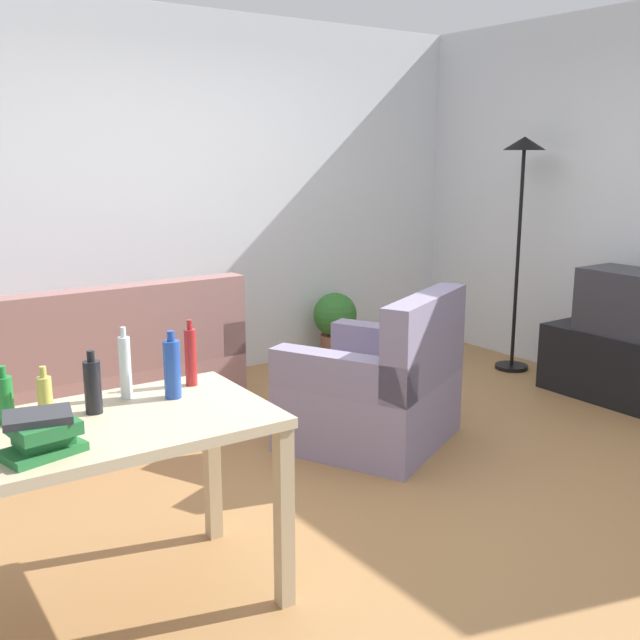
# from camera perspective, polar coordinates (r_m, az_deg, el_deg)

# --- Properties ---
(ground_plane) EXTENTS (5.20, 4.40, 0.02)m
(ground_plane) POSITION_cam_1_polar(r_m,az_deg,el_deg) (4.10, 2.93, -11.87)
(ground_plane) COLOR #9E7042
(wall_rear) EXTENTS (5.20, 0.10, 2.70)m
(wall_rear) POSITION_cam_1_polar(r_m,az_deg,el_deg) (5.64, -10.96, 8.97)
(wall_rear) COLOR silver
(wall_rear) RESTS_ON ground_plane
(couch) EXTENTS (1.77, 0.84, 0.92)m
(couch) POSITION_cam_1_polar(r_m,az_deg,el_deg) (4.94, -16.74, -4.16)
(couch) COLOR #996B66
(couch) RESTS_ON ground_plane
(tv_stand) EXTENTS (0.44, 1.10, 0.48)m
(tv_stand) POSITION_cam_1_polar(r_m,az_deg,el_deg) (5.57, 22.12, -3.40)
(tv_stand) COLOR black
(tv_stand) RESTS_ON ground_plane
(tv) EXTENTS (0.41, 0.60, 0.44)m
(tv) POSITION_cam_1_polar(r_m,az_deg,el_deg) (5.47, 22.54, 1.25)
(tv) COLOR #2D2D33
(tv) RESTS_ON tv_stand
(torchiere_lamp) EXTENTS (0.32, 0.32, 1.81)m
(torchiere_lamp) POSITION_cam_1_polar(r_m,az_deg,el_deg) (5.96, 15.17, 9.56)
(torchiere_lamp) COLOR black
(torchiere_lamp) RESTS_ON ground_plane
(desk) EXTENTS (1.22, 0.73, 0.76)m
(desk) POSITION_cam_1_polar(r_m,az_deg,el_deg) (2.82, -16.11, -9.56)
(desk) COLOR #C6B28E
(desk) RESTS_ON ground_plane
(potted_plant) EXTENTS (0.36, 0.36, 0.57)m
(potted_plant) POSITION_cam_1_polar(r_m,az_deg,el_deg) (6.15, 1.16, -0.12)
(potted_plant) COLOR brown
(potted_plant) RESTS_ON ground_plane
(armchair) EXTENTS (1.18, 1.15, 0.92)m
(armchair) POSITION_cam_1_polar(r_m,az_deg,el_deg) (4.43, 4.50, -5.40)
(armchair) COLOR gray
(armchair) RESTS_ON ground_plane
(bottle_green) EXTENTS (0.06, 0.06, 0.21)m
(bottle_green) POSITION_cam_1_polar(r_m,az_deg,el_deg) (2.86, -22.97, -5.57)
(bottle_green) COLOR #1E722D
(bottle_green) RESTS_ON desk
(bottle_squat) EXTENTS (0.05, 0.05, 0.20)m
(bottle_squat) POSITION_cam_1_polar(r_m,az_deg,el_deg) (2.83, -20.27, -5.62)
(bottle_squat) COLOR #BCB24C
(bottle_squat) RESTS_ON desk
(bottle_dark) EXTENTS (0.06, 0.06, 0.24)m
(bottle_dark) POSITION_cam_1_polar(r_m,az_deg,el_deg) (2.85, -16.98, -4.85)
(bottle_dark) COLOR black
(bottle_dark) RESTS_ON desk
(bottle_clear) EXTENTS (0.05, 0.05, 0.28)m
(bottle_clear) POSITION_cam_1_polar(r_m,az_deg,el_deg) (2.98, -14.67, -3.48)
(bottle_clear) COLOR silver
(bottle_clear) RESTS_ON desk
(bottle_blue) EXTENTS (0.07, 0.07, 0.27)m
(bottle_blue) POSITION_cam_1_polar(r_m,az_deg,el_deg) (2.95, -11.23, -3.64)
(bottle_blue) COLOR #2347A3
(bottle_blue) RESTS_ON desk
(bottle_red) EXTENTS (0.05, 0.05, 0.27)m
(bottle_red) POSITION_cam_1_polar(r_m,az_deg,el_deg) (3.09, -9.85, -2.75)
(bottle_red) COLOR #AD2323
(bottle_red) RESTS_ON desk
(book_stack) EXTENTS (0.27, 0.21, 0.14)m
(book_stack) POSITION_cam_1_polar(r_m,az_deg,el_deg) (2.54, -20.46, -8.13)
(book_stack) COLOR #236B33
(book_stack) RESTS_ON desk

